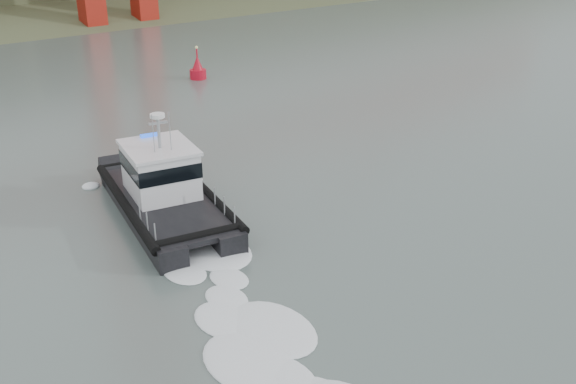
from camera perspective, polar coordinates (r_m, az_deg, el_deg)
name	(u,v)px	position (r m, az deg, el deg)	size (l,w,h in m)	color
ground	(434,316)	(27.62, 12.82, -10.74)	(400.00, 400.00, 0.00)	#47544F
patrol_boat	(164,189)	(35.43, -10.98, 0.26)	(6.83, 12.83, 5.91)	black
nav_buoy	(198,70)	(64.81, -8.02, 10.72)	(1.64, 1.64, 3.41)	#B90C1F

